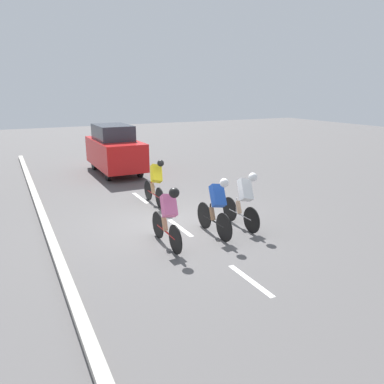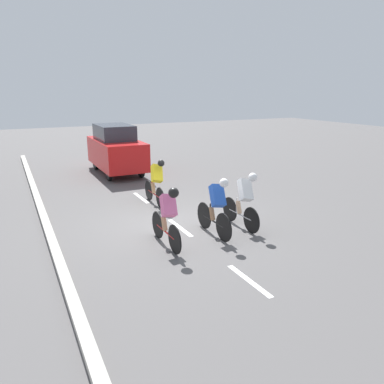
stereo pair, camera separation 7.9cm
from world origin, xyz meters
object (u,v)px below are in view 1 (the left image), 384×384
Objects in this scene: cyclist_pink at (168,215)px; cyclist_yellow at (156,181)px; cyclist_white at (244,198)px; support_car at (115,149)px; cyclist_blue at (217,205)px.

cyclist_pink is 3.39m from cyclist_yellow.
cyclist_white is 0.44× the size of support_car.
cyclist_blue is at bearing -175.48° from cyclist_pink.
cyclist_white is 1.00× the size of cyclist_pink.
cyclist_yellow is at bearing 88.41° from support_car.
cyclist_pink is 0.44× the size of support_car.
cyclist_blue is 1.35m from cyclist_pink.
cyclist_blue is at bearing 96.93° from cyclist_yellow.
cyclist_yellow is at bearing -106.54° from cyclist_pink.
cyclist_white reaches higher than cyclist_pink.
cyclist_pink is 1.03× the size of cyclist_yellow.
cyclist_pink is at bearing 6.83° from cyclist_white.
cyclist_white is at bearing 98.17° from support_car.
support_car reaches higher than cyclist_yellow.
cyclist_white is 1.02× the size of cyclist_yellow.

